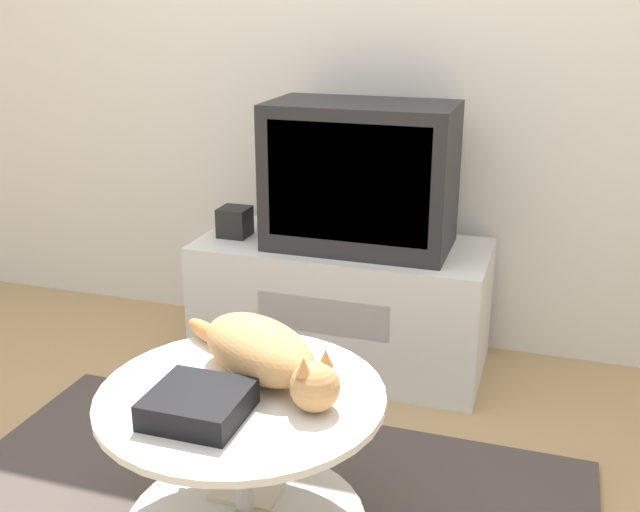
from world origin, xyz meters
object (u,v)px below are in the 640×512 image
cat (264,353)px  tv (361,176)px  speaker (235,222)px  dvd_box (198,404)px

cat → tv: bearing=124.5°
speaker → dvd_box: (0.46, -1.22, -0.02)m
tv → cat: 1.07m
tv → speaker: (-0.48, -0.03, -0.20)m
dvd_box → speaker: bearing=110.8°
tv → speaker: 0.52m
speaker → dvd_box: 1.31m
tv → dvd_box: tv is taller
cat → speaker: bearing=149.2°
dvd_box → cat: bearing=70.5°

